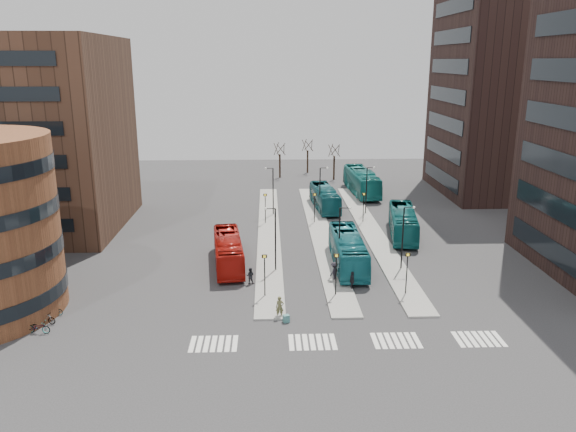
{
  "coord_description": "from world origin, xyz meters",
  "views": [
    {
      "loc": [
        -4.05,
        -31.93,
        19.35
      ],
      "look_at": [
        -2.17,
        19.55,
        5.0
      ],
      "focal_mm": 35.0,
      "sensor_mm": 36.0,
      "label": 1
    }
  ],
  "objects_px": {
    "teal_bus_b": "(325,198)",
    "commuter_a": "(250,276)",
    "teal_bus_c": "(403,223)",
    "commuter_c": "(334,271)",
    "traveller": "(280,307)",
    "bicycle_mid": "(46,318)",
    "suitcase": "(286,319)",
    "bicycle_near": "(38,327)",
    "bicycle_far": "(54,310)",
    "red_bus": "(228,251)",
    "teal_bus_d": "(362,182)",
    "commuter_b": "(352,281)",
    "teal_bus_a": "(348,250)"
  },
  "relations": [
    {
      "from": "bicycle_far",
      "to": "suitcase",
      "type": "bearing_deg",
      "value": -83.97
    },
    {
      "from": "teal_bus_a",
      "to": "bicycle_far",
      "type": "distance_m",
      "value": 26.59
    },
    {
      "from": "commuter_a",
      "to": "teal_bus_b",
      "type": "bearing_deg",
      "value": -99.67
    },
    {
      "from": "suitcase",
      "to": "commuter_a",
      "type": "height_order",
      "value": "commuter_a"
    },
    {
      "from": "bicycle_far",
      "to": "bicycle_near",
      "type": "bearing_deg",
      "value": -167.81
    },
    {
      "from": "red_bus",
      "to": "traveller",
      "type": "relative_size",
      "value": 6.2
    },
    {
      "from": "teal_bus_a",
      "to": "traveller",
      "type": "bearing_deg",
      "value": -120.81
    },
    {
      "from": "teal_bus_c",
      "to": "commuter_c",
      "type": "distance_m",
      "value": 16.11
    },
    {
      "from": "teal_bus_c",
      "to": "teal_bus_d",
      "type": "relative_size",
      "value": 0.87
    },
    {
      "from": "commuter_b",
      "to": "teal_bus_b",
      "type": "bearing_deg",
      "value": -5.37
    },
    {
      "from": "teal_bus_a",
      "to": "commuter_b",
      "type": "bearing_deg",
      "value": -93.27
    },
    {
      "from": "commuter_c",
      "to": "bicycle_mid",
      "type": "bearing_deg",
      "value": -32.16
    },
    {
      "from": "bicycle_near",
      "to": "commuter_c",
      "type": "bearing_deg",
      "value": -60.57
    },
    {
      "from": "teal_bus_b",
      "to": "bicycle_mid",
      "type": "relative_size",
      "value": 6.92
    },
    {
      "from": "teal_bus_d",
      "to": "bicycle_near",
      "type": "distance_m",
      "value": 53.51
    },
    {
      "from": "teal_bus_d",
      "to": "commuter_b",
      "type": "relative_size",
      "value": 7.69
    },
    {
      "from": "teal_bus_c",
      "to": "bicycle_near",
      "type": "bearing_deg",
      "value": -135.76
    },
    {
      "from": "teal_bus_d",
      "to": "bicycle_far",
      "type": "distance_m",
      "value": 51.01
    },
    {
      "from": "bicycle_mid",
      "to": "teal_bus_a",
      "type": "bearing_deg",
      "value": -53.14
    },
    {
      "from": "bicycle_near",
      "to": "teal_bus_d",
      "type": "bearing_deg",
      "value": -28.2
    },
    {
      "from": "traveller",
      "to": "commuter_a",
      "type": "xyz_separation_m",
      "value": [
        -2.49,
        6.93,
        -0.11
      ]
    },
    {
      "from": "teal_bus_c",
      "to": "traveller",
      "type": "distance_m",
      "value": 25.07
    },
    {
      "from": "traveller",
      "to": "bicycle_mid",
      "type": "distance_m",
      "value": 17.78
    },
    {
      "from": "teal_bus_d",
      "to": "commuter_c",
      "type": "xyz_separation_m",
      "value": [
        -8.09,
        -34.27,
        -0.94
      ]
    },
    {
      "from": "suitcase",
      "to": "teal_bus_d",
      "type": "relative_size",
      "value": 0.04
    },
    {
      "from": "teal_bus_c",
      "to": "commuter_c",
      "type": "xyz_separation_m",
      "value": [
        -9.35,
        -13.09,
        -0.7
      ]
    },
    {
      "from": "red_bus",
      "to": "bicycle_near",
      "type": "bearing_deg",
      "value": -140.13
    },
    {
      "from": "commuter_a",
      "to": "traveller",
      "type": "bearing_deg",
      "value": 119.64
    },
    {
      "from": "suitcase",
      "to": "bicycle_far",
      "type": "bearing_deg",
      "value": 155.42
    },
    {
      "from": "teal_bus_b",
      "to": "commuter_a",
      "type": "relative_size",
      "value": 7.18
    },
    {
      "from": "bicycle_near",
      "to": "bicycle_far",
      "type": "distance_m",
      "value": 3.1
    },
    {
      "from": "teal_bus_d",
      "to": "commuter_c",
      "type": "bearing_deg",
      "value": -106.78
    },
    {
      "from": "commuter_c",
      "to": "bicycle_near",
      "type": "relative_size",
      "value": 0.97
    },
    {
      "from": "red_bus",
      "to": "bicycle_near",
      "type": "distance_m",
      "value": 18.92
    },
    {
      "from": "teal_bus_b",
      "to": "bicycle_mid",
      "type": "bearing_deg",
      "value": -130.89
    },
    {
      "from": "bicycle_far",
      "to": "red_bus",
      "type": "bearing_deg",
      "value": -38.73
    },
    {
      "from": "commuter_b",
      "to": "bicycle_far",
      "type": "height_order",
      "value": "commuter_b"
    },
    {
      "from": "teal_bus_d",
      "to": "bicycle_near",
      "type": "relative_size",
      "value": 7.24
    },
    {
      "from": "red_bus",
      "to": "commuter_a",
      "type": "relative_size",
      "value": 7.13
    },
    {
      "from": "suitcase",
      "to": "commuter_a",
      "type": "relative_size",
      "value": 0.39
    },
    {
      "from": "commuter_c",
      "to": "bicycle_mid",
      "type": "distance_m",
      "value": 24.18
    },
    {
      "from": "commuter_b",
      "to": "suitcase",
      "type": "bearing_deg",
      "value": 130.69
    },
    {
      "from": "suitcase",
      "to": "teal_bus_a",
      "type": "relative_size",
      "value": 0.05
    },
    {
      "from": "suitcase",
      "to": "commuter_b",
      "type": "distance_m",
      "value": 8.47
    },
    {
      "from": "teal_bus_c",
      "to": "commuter_b",
      "type": "height_order",
      "value": "teal_bus_c"
    },
    {
      "from": "commuter_b",
      "to": "teal_bus_d",
      "type": "bearing_deg",
      "value": -15.15
    },
    {
      "from": "red_bus",
      "to": "teal_bus_b",
      "type": "bearing_deg",
      "value": 55.01
    },
    {
      "from": "teal_bus_c",
      "to": "traveller",
      "type": "bearing_deg",
      "value": -115.83
    },
    {
      "from": "red_bus",
      "to": "teal_bus_a",
      "type": "bearing_deg",
      "value": -9.5
    },
    {
      "from": "red_bus",
      "to": "commuter_b",
      "type": "relative_size",
      "value": 6.29
    }
  ]
}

